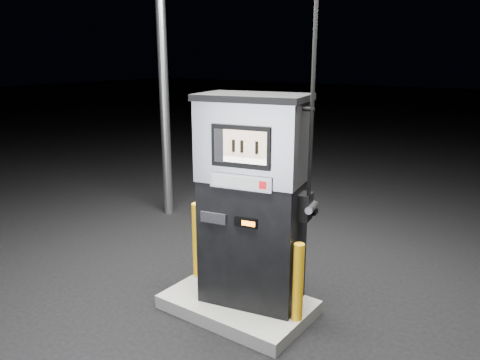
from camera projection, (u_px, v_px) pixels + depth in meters
The scene contains 5 objects.
ground at pixel (238, 310), 5.26m from camera, with size 80.00×80.00×0.00m, color black.
pump_island at pixel (238, 304), 5.24m from camera, with size 1.60×1.00×0.15m, color #5F5F5B.
fuel_dispenser at pixel (253, 199), 4.93m from camera, with size 1.30×0.88×4.68m.
bollard_left at pixel (198, 240), 5.67m from camera, with size 0.12×0.12×0.92m, color #FFB10E.
bollard_right at pixel (298, 282), 4.71m from camera, with size 0.11×0.11×0.83m, color #FFB10E.
Camera 1 is at (2.76, -3.81, 2.78)m, focal length 35.00 mm.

